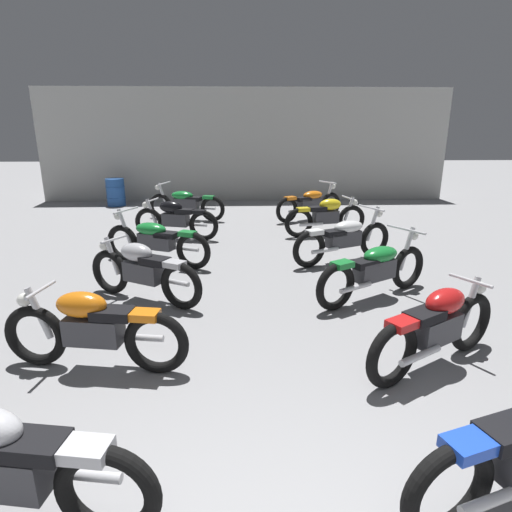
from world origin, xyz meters
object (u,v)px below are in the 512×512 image
at_px(motorcycle_right_row_2, 375,269).
at_px(motorcycle_right_row_4, 326,216).
at_px(motorcycle_left_row_2, 143,270).
at_px(motorcycle_right_row_5, 310,203).
at_px(motorcycle_left_row_1, 93,328).
at_px(motorcycle_right_row_3, 344,238).
at_px(oil_drum, 116,192).
at_px(motorcycle_left_row_4, 175,219).
at_px(motorcycle_left_row_3, 156,240).
at_px(motorcycle_left_row_0, 2,466).
at_px(motorcycle_left_row_5, 186,203).
at_px(motorcycle_right_row_1, 437,326).

relative_size(motorcycle_right_row_2, motorcycle_right_row_4, 0.99).
relative_size(motorcycle_left_row_2, motorcycle_right_row_5, 0.92).
bearing_deg(motorcycle_left_row_1, motorcycle_right_row_2, 26.97).
height_order(motorcycle_right_row_3, oil_drum, motorcycle_right_row_3).
relative_size(motorcycle_left_row_1, motorcycle_left_row_4, 1.02).
distance_m(motorcycle_left_row_2, motorcycle_left_row_4, 3.52).
height_order(motorcycle_left_row_2, motorcycle_left_row_3, motorcycle_left_row_3).
relative_size(motorcycle_left_row_3, motorcycle_right_row_2, 1.06).
relative_size(motorcycle_right_row_3, motorcycle_right_row_5, 1.05).
bearing_deg(motorcycle_left_row_2, motorcycle_left_row_1, -93.92).
height_order(motorcycle_right_row_2, motorcycle_right_row_3, same).
bearing_deg(motorcycle_right_row_4, motorcycle_right_row_5, 92.64).
height_order(motorcycle_left_row_0, motorcycle_right_row_4, same).
xyz_separation_m(motorcycle_left_row_4, motorcycle_left_row_5, (-0.01, 2.02, -0.01)).
xyz_separation_m(motorcycle_right_row_2, motorcycle_right_row_4, (0.03, 3.73, 0.01)).
height_order(motorcycle_left_row_2, motorcycle_right_row_1, same).
bearing_deg(motorcycle_left_row_4, motorcycle_right_row_1, -57.85).
bearing_deg(motorcycle_right_row_1, motorcycle_right_row_2, 91.71).
relative_size(motorcycle_left_row_0, motorcycle_left_row_3, 0.97).
xyz_separation_m(motorcycle_left_row_4, oil_drum, (-2.45, 4.24, -0.03)).
height_order(motorcycle_right_row_5, oil_drum, motorcycle_right_row_5).
bearing_deg(motorcycle_left_row_0, motorcycle_right_row_2, 46.48).
distance_m(motorcycle_right_row_5, oil_drum, 6.21).
relative_size(motorcycle_left_row_3, motorcycle_right_row_3, 1.01).
xyz_separation_m(motorcycle_left_row_5, motorcycle_right_row_1, (3.42, -7.45, 0.01)).
bearing_deg(motorcycle_right_row_5, motorcycle_left_row_5, 178.20).
height_order(motorcycle_left_row_1, motorcycle_right_row_5, motorcycle_right_row_5).
bearing_deg(motorcycle_right_row_1, motorcycle_left_row_4, 122.15).
bearing_deg(motorcycle_left_row_4, motorcycle_left_row_5, 90.17).
height_order(motorcycle_left_row_0, motorcycle_right_row_1, same).
bearing_deg(oil_drum, motorcycle_left_row_0, -78.11).
distance_m(motorcycle_left_row_0, motorcycle_left_row_1, 1.83).
bearing_deg(motorcycle_left_row_0, motorcycle_left_row_4, 89.61).
bearing_deg(motorcycle_right_row_2, motorcycle_right_row_5, 90.51).
bearing_deg(motorcycle_left_row_2, oil_drum, 107.72).
bearing_deg(motorcycle_left_row_1, motorcycle_right_row_4, 57.59).
distance_m(motorcycle_left_row_2, motorcycle_right_row_4, 4.98).
xyz_separation_m(motorcycle_left_row_0, motorcycle_right_row_2, (3.41, 3.59, -0.01)).
bearing_deg(motorcycle_right_row_4, motorcycle_left_row_0, -115.18).
distance_m(motorcycle_left_row_0, motorcycle_right_row_3, 6.33).
distance_m(motorcycle_left_row_0, motorcycle_left_row_3, 5.33).
bearing_deg(motorcycle_left_row_1, motorcycle_left_row_5, 89.34).
bearing_deg(motorcycle_left_row_0, motorcycle_right_row_1, 26.55).
bearing_deg(motorcycle_left_row_1, motorcycle_left_row_3, 90.07).
xyz_separation_m(motorcycle_left_row_0, motorcycle_left_row_1, (-0.04, 1.83, 0.00)).
distance_m(motorcycle_right_row_4, oil_drum, 7.12).
xyz_separation_m(motorcycle_right_row_3, oil_drum, (-5.78, 6.04, -0.03)).
distance_m(motorcycle_left_row_2, motorcycle_left_row_5, 5.54).
relative_size(motorcycle_left_row_1, motorcycle_right_row_3, 0.97).
xyz_separation_m(motorcycle_left_row_2, motorcycle_right_row_4, (3.36, 3.68, 0.00)).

